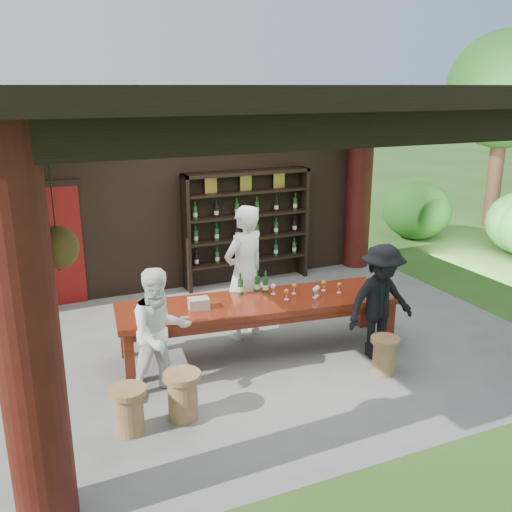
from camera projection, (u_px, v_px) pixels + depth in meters
name	position (u px, v px, depth m)	size (l,w,h in m)	color
ground	(267.00, 340.00, 8.15)	(90.00, 90.00, 0.00)	#2D5119
pavilion	(254.00, 188.00, 7.90)	(7.50, 6.00, 3.60)	slate
wine_shelf	(247.00, 228.00, 10.28)	(2.34, 0.36, 2.06)	black
tasting_table	(259.00, 308.00, 7.62)	(3.83, 1.42, 0.75)	#59210C
stool_near_left	(183.00, 394.00, 6.17)	(0.41, 0.41, 0.54)	olive
stool_near_right	(384.00, 355.00, 7.15)	(0.37, 0.37, 0.48)	olive
stool_far_left	(129.00, 409.00, 5.91)	(0.39, 0.39, 0.51)	olive
host	(244.00, 273.00, 8.02)	(0.70, 0.46, 1.93)	white
guest_woman	(160.00, 333.00, 6.52)	(0.75, 0.59, 1.55)	white
guest_man	(381.00, 302.00, 7.45)	(1.01, 0.58, 1.56)	black
table_bottles	(254.00, 282.00, 7.82)	(0.43, 0.15, 0.31)	#194C1E
table_glasses	(307.00, 290.00, 7.77)	(0.92, 0.42, 0.15)	silver
napkin_basket	(199.00, 303.00, 7.29)	(0.26, 0.18, 0.14)	#BF6672
shrubs	(413.00, 259.00, 10.06)	(14.25, 8.33, 1.36)	#194C14
trees	(388.00, 93.00, 9.70)	(20.98, 9.72, 4.80)	#3F2819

